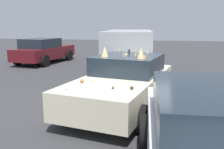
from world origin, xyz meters
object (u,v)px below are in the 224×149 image
Objects in this scene: art_car_decorated at (124,82)px; parked_sedan_behind_left at (44,51)px; parked_sedan_behind_right at (222,147)px; parked_van_row_back_far at (129,49)px.

parked_sedan_behind_left is (7.01, 5.80, 0.04)m from art_car_decorated.
parked_sedan_behind_right is (-10.51, -7.52, 0.01)m from parked_sedan_behind_left.
art_car_decorated is at bearing -132.46° from parked_sedan_behind_left.
art_car_decorated is at bearing -157.41° from parked_sedan_behind_right.
parked_van_row_back_far is 1.18× the size of parked_sedan_behind_right.
parked_sedan_behind_right is (-3.49, -1.72, 0.06)m from art_car_decorated.
parked_sedan_behind_left is at bearing -148.10° from parked_sedan_behind_right.
art_car_decorated reaches higher than parked_sedan_behind_left.
parked_sedan_behind_left is (2.11, 5.27, -0.38)m from parked_van_row_back_far.
parked_van_row_back_far is 1.15× the size of parked_sedan_behind_left.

